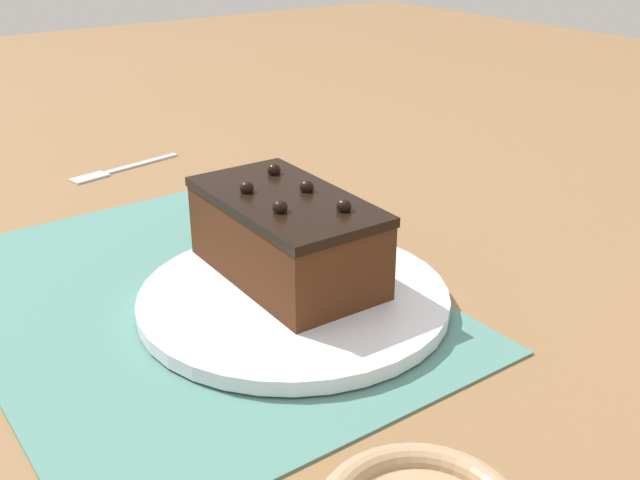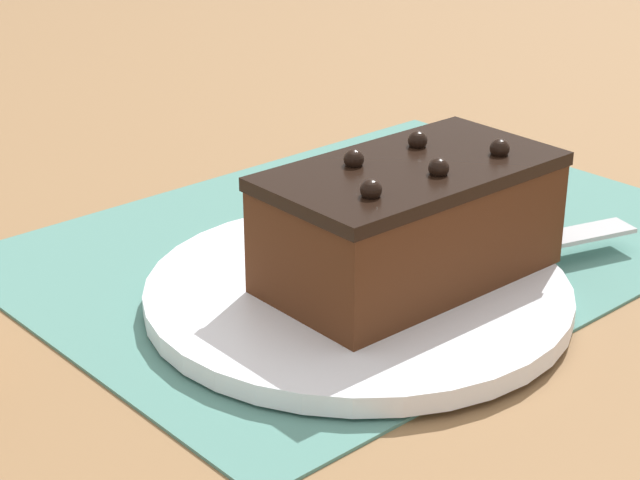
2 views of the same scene
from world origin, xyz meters
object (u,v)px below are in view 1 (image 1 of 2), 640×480
object	(u,v)px
cake_plate	(294,298)
chocolate_cake	(286,236)
serving_knife	(280,271)
dessert_fork	(117,169)

from	to	relation	value
cake_plate	chocolate_cake	bearing A→B (deg)	156.55
serving_knife	dessert_fork	distance (m)	0.39
cake_plate	dessert_fork	size ratio (longest dim) A/B	1.70
chocolate_cake	serving_knife	bearing A→B (deg)	-88.78
cake_plate	chocolate_cake	distance (m)	0.05
chocolate_cake	serving_knife	xyz separation A→B (m)	(0.00, -0.01, -0.03)
cake_plate	dessert_fork	bearing A→B (deg)	178.07
cake_plate	chocolate_cake	world-z (taller)	chocolate_cake
cake_plate	dessert_fork	world-z (taller)	cake_plate
dessert_fork	serving_knife	bearing A→B (deg)	168.68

